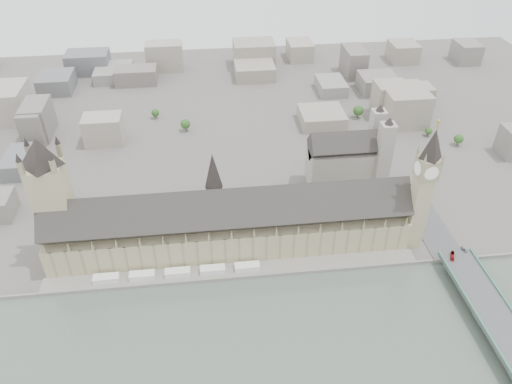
{
  "coord_description": "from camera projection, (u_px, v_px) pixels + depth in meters",
  "views": [
    {
      "loc": [
        -13.67,
        -265.24,
        259.98
      ],
      "look_at": [
        22.2,
        42.56,
        33.89
      ],
      "focal_mm": 35.0,
      "sensor_mm": 36.0,
      "label": 1
    }
  ],
  "objects": [
    {
      "name": "ground",
      "position": [
        233.0,
        265.0,
        367.34
      ],
      "size": [
        900.0,
        900.0,
        0.0
      ],
      "primitive_type": "plane",
      "color": "#595651",
      "rests_on": "ground"
    },
    {
      "name": "embankment_wall",
      "position": [
        234.0,
        278.0,
        354.42
      ],
      "size": [
        600.0,
        1.5,
        3.0
      ],
      "primitive_type": "cube",
      "color": "slate",
      "rests_on": "ground"
    },
    {
      "name": "river_terrace",
      "position": [
        234.0,
        271.0,
        360.74
      ],
      "size": [
        270.0,
        15.0,
        2.0
      ],
      "primitive_type": "cube",
      "color": "slate",
      "rests_on": "ground"
    },
    {
      "name": "terrace_tents",
      "position": [
        178.0,
        272.0,
        355.63
      ],
      "size": [
        118.0,
        7.0,
        4.0
      ],
      "color": "white",
      "rests_on": "river_terrace"
    },
    {
      "name": "palace_of_westminster",
      "position": [
        230.0,
        224.0,
        369.77
      ],
      "size": [
        265.0,
        40.73,
        55.44
      ],
      "color": "tan",
      "rests_on": "ground"
    },
    {
      "name": "elizabeth_tower",
      "position": [
        424.0,
        182.0,
        352.43
      ],
      "size": [
        17.0,
        17.0,
        107.5
      ],
      "color": "tan",
      "rests_on": "ground"
    },
    {
      "name": "victoria_tower",
      "position": [
        52.0,
        195.0,
        344.26
      ],
      "size": [
        30.0,
        30.0,
        100.0
      ],
      "color": "tan",
      "rests_on": "ground"
    },
    {
      "name": "central_tower",
      "position": [
        214.0,
        181.0,
        353.13
      ],
      "size": [
        13.0,
        13.0,
        48.0
      ],
      "color": "gray",
      "rests_on": "ground"
    },
    {
      "name": "westminster_bridge",
      "position": [
        504.0,
        337.0,
        309.26
      ],
      "size": [
        25.0,
        325.0,
        10.25
      ],
      "primitive_type": "cube",
      "color": "#474749",
      "rests_on": "ground"
    },
    {
      "name": "westminster_abbey",
      "position": [
        349.0,
        158.0,
        439.17
      ],
      "size": [
        68.0,
        36.0,
        64.0
      ],
      "color": "gray",
      "rests_on": "ground"
    },
    {
      "name": "city_skyline_inland",
      "position": [
        215.0,
        97.0,
        552.74
      ],
      "size": [
        720.0,
        360.0,
        38.0
      ],
      "primitive_type": null,
      "color": "gray",
      "rests_on": "ground"
    },
    {
      "name": "park_trees",
      "position": [
        215.0,
        208.0,
        410.13
      ],
      "size": [
        110.0,
        30.0,
        15.0
      ],
      "primitive_type": null,
      "color": "#22491A",
      "rests_on": "ground"
    },
    {
      "name": "red_bus_north",
      "position": [
        452.0,
        256.0,
        358.42
      ],
      "size": [
        5.87,
        9.45,
        2.61
      ],
      "primitive_type": "imported",
      "rotation": [
        0.0,
        0.0,
        -0.43
      ],
      "color": "maroon",
      "rests_on": "westminster_bridge"
    },
    {
      "name": "car_approach",
      "position": [
        464.0,
        250.0,
        364.54
      ],
      "size": [
        4.24,
        6.06,
        1.63
      ],
      "primitive_type": "imported",
      "rotation": [
        0.0,
        0.0,
        0.39
      ],
      "color": "gray",
      "rests_on": "westminster_bridge"
    }
  ]
}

